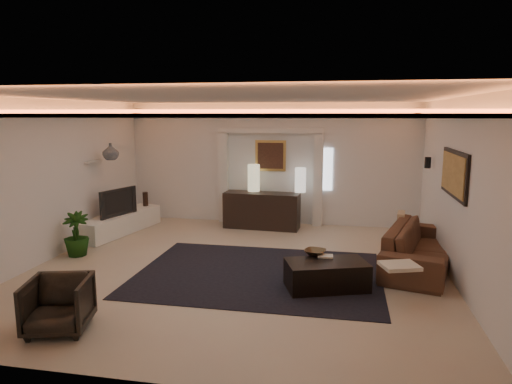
% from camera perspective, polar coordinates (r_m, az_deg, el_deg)
% --- Properties ---
extents(floor, '(7.00, 7.00, 0.00)m').
position_cam_1_polar(floor, '(8.05, -2.24, -9.47)').
color(floor, '#BDB295').
rests_on(floor, ground).
extents(ceiling, '(7.00, 7.00, 0.00)m').
position_cam_1_polar(ceiling, '(7.61, -2.39, 11.63)').
color(ceiling, white).
rests_on(ceiling, ground).
extents(wall_back, '(7.00, 0.00, 7.00)m').
position_cam_1_polar(wall_back, '(11.10, 1.84, 3.51)').
color(wall_back, white).
rests_on(wall_back, ground).
extents(wall_front, '(7.00, 0.00, 7.00)m').
position_cam_1_polar(wall_front, '(4.44, -12.78, -6.08)').
color(wall_front, white).
rests_on(wall_front, ground).
extents(wall_left, '(0.00, 7.00, 7.00)m').
position_cam_1_polar(wall_left, '(9.15, -24.17, 1.35)').
color(wall_left, white).
rests_on(wall_left, ground).
extents(wall_right, '(0.00, 7.00, 7.00)m').
position_cam_1_polar(wall_right, '(7.70, 23.96, -0.05)').
color(wall_right, white).
rests_on(wall_right, ground).
extents(cove_soffit, '(7.00, 7.00, 0.04)m').
position_cam_1_polar(cove_soffit, '(7.61, -2.37, 9.52)').
color(cove_soffit, silver).
rests_on(cove_soffit, ceiling).
extents(daylight_slit, '(0.25, 0.03, 1.00)m').
position_cam_1_polar(daylight_slit, '(10.96, 8.81, 2.80)').
color(daylight_slit, white).
rests_on(daylight_slit, wall_back).
extents(area_rug, '(4.00, 3.00, 0.01)m').
position_cam_1_polar(area_rug, '(7.78, 0.33, -10.09)').
color(area_rug, black).
rests_on(area_rug, ground).
extents(pilaster_left, '(0.22, 0.20, 2.20)m').
position_cam_1_polar(pilaster_left, '(11.29, -4.03, 1.80)').
color(pilaster_left, silver).
rests_on(pilaster_left, ground).
extents(pilaster_right, '(0.22, 0.20, 2.20)m').
position_cam_1_polar(pilaster_right, '(10.93, 7.71, 1.48)').
color(pilaster_right, silver).
rests_on(pilaster_right, ground).
extents(alcove_header, '(2.52, 0.20, 0.12)m').
position_cam_1_polar(alcove_header, '(10.95, 1.77, 7.62)').
color(alcove_header, silver).
rests_on(alcove_header, wall_back).
extents(painting_frame, '(0.74, 0.04, 0.74)m').
position_cam_1_polar(painting_frame, '(11.06, 1.82, 4.52)').
color(painting_frame, tan).
rests_on(painting_frame, wall_back).
extents(painting_canvas, '(0.62, 0.02, 0.62)m').
position_cam_1_polar(painting_canvas, '(11.03, 1.80, 4.51)').
color(painting_canvas, '#4C2D1E').
rests_on(painting_canvas, wall_back).
extents(art_panel_frame, '(0.04, 1.64, 0.74)m').
position_cam_1_polar(art_panel_frame, '(7.95, 23.40, 2.09)').
color(art_panel_frame, black).
rests_on(art_panel_frame, wall_right).
extents(art_panel_gold, '(0.02, 1.50, 0.62)m').
position_cam_1_polar(art_panel_gold, '(7.94, 23.22, 2.10)').
color(art_panel_gold, tan).
rests_on(art_panel_gold, wall_right).
extents(wall_sconce, '(0.12, 0.12, 0.22)m').
position_cam_1_polar(wall_sconce, '(9.79, 20.53, 3.43)').
color(wall_sconce, black).
rests_on(wall_sconce, wall_right).
extents(wall_niche, '(0.10, 0.55, 0.04)m').
position_cam_1_polar(wall_niche, '(10.27, -19.51, 3.58)').
color(wall_niche, silver).
rests_on(wall_niche, wall_left).
extents(console, '(1.77, 0.64, 0.87)m').
position_cam_1_polar(console, '(10.72, 0.72, -2.39)').
color(console, black).
rests_on(console, ground).
extents(lamp_left, '(0.29, 0.29, 0.63)m').
position_cam_1_polar(lamp_left, '(10.84, -0.29, 1.45)').
color(lamp_left, beige).
rests_on(lamp_left, console).
extents(lamp_right, '(0.29, 0.29, 0.57)m').
position_cam_1_polar(lamp_right, '(10.75, 5.52, 1.33)').
color(lamp_right, silver).
rests_on(lamp_right, console).
extents(media_ledge, '(1.00, 2.39, 0.44)m').
position_cam_1_polar(media_ledge, '(10.76, -16.48, -3.70)').
color(media_ledge, white).
rests_on(media_ledge, ground).
extents(tv, '(1.03, 0.44, 0.60)m').
position_cam_1_polar(tv, '(10.49, -17.10, -1.14)').
color(tv, black).
rests_on(tv, media_ledge).
extents(figurine, '(0.16, 0.16, 0.34)m').
position_cam_1_polar(figurine, '(11.40, -13.57, -0.71)').
color(figurine, black).
rests_on(figurine, media_ledge).
extents(ginger_jar, '(0.45, 0.45, 0.36)m').
position_cam_1_polar(ginger_jar, '(10.29, -17.59, 4.81)').
color(ginger_jar, slate).
rests_on(ginger_jar, wall_niche).
extents(plant, '(0.61, 0.61, 0.83)m').
position_cam_1_polar(plant, '(9.27, -21.42, -4.89)').
color(plant, '#15390C').
rests_on(plant, ground).
extents(sofa, '(2.68, 1.62, 0.73)m').
position_cam_1_polar(sofa, '(8.48, 19.72, -6.46)').
color(sofa, black).
rests_on(sofa, ground).
extents(throw_blanket, '(0.60, 0.54, 0.05)m').
position_cam_1_polar(throw_blanket, '(6.77, 17.39, -8.73)').
color(throw_blanket, beige).
rests_on(throw_blanket, sofa).
extents(throw_pillow, '(0.19, 0.45, 0.44)m').
position_cam_1_polar(throw_pillow, '(9.33, 17.51, -3.72)').
color(throw_pillow, tan).
rests_on(throw_pillow, sofa).
extents(coffee_table, '(1.35, 1.02, 0.45)m').
position_cam_1_polar(coffee_table, '(7.18, 8.74, -10.24)').
color(coffee_table, black).
rests_on(coffee_table, ground).
extents(bowl, '(0.41, 0.41, 0.08)m').
position_cam_1_polar(bowl, '(7.42, 7.34, -7.54)').
color(bowl, '#48341E').
rests_on(bowl, coffee_table).
extents(magazine, '(0.24, 0.18, 0.03)m').
position_cam_1_polar(magazine, '(7.33, 8.60, -8.00)').
color(magazine, beige).
rests_on(magazine, coffee_table).
extents(armchair, '(0.88, 0.90, 0.67)m').
position_cam_1_polar(armchair, '(6.25, -23.31, -12.74)').
color(armchair, black).
rests_on(armchair, ground).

